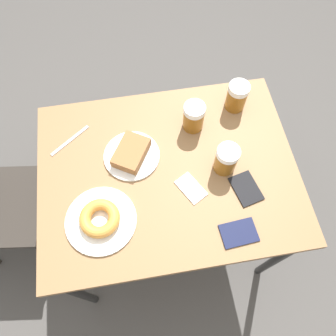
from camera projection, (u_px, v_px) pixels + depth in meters
name	position (u px, v px, depth m)	size (l,w,h in m)	color
ground_plane	(168.00, 226.00, 1.95)	(8.00, 8.00, 0.00)	#474442
table	(168.00, 178.00, 1.32)	(0.76, 0.99, 0.77)	olive
plate_with_cake	(131.00, 154.00, 1.26)	(0.22, 0.22, 0.05)	white
plate_with_donut	(100.00, 219.00, 1.15)	(0.25, 0.25, 0.05)	white
beer_mug_left	(194.00, 117.00, 1.29)	(0.08, 0.08, 0.13)	#8C5619
beer_mug_center	(226.00, 159.00, 1.20)	(0.08, 0.08, 0.13)	#8C5619
beer_mug_right	(237.00, 96.00, 1.33)	(0.08, 0.08, 0.13)	#8C5619
napkin_folded	(191.00, 188.00, 1.22)	(0.14, 0.12, 0.00)	white
fork	(70.00, 140.00, 1.31)	(0.12, 0.16, 0.00)	silver
passport_near_edge	(246.00, 189.00, 1.22)	(0.14, 0.11, 0.01)	black
passport_far_edge	(239.00, 233.00, 1.15)	(0.10, 0.13, 0.01)	#141938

